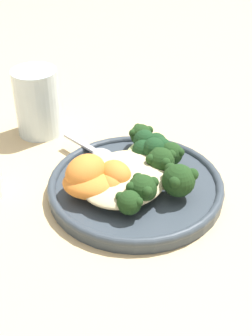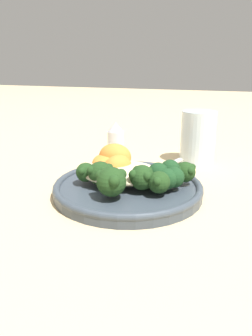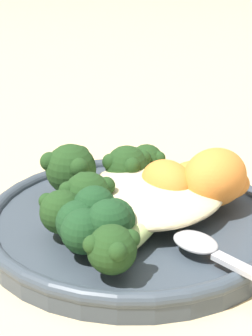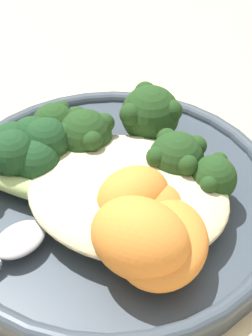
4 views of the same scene
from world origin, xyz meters
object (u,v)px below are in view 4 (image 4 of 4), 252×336
object	(u,v)px
quinoa_mound	(127,193)
kale_tuft	(28,148)
sweet_potato_chunk_1	(140,239)
sweet_potato_chunk_3	(161,242)
broccoli_stalk_2	(142,127)
plate	(110,202)
broccoli_stalk_1	(163,167)
broccoli_stalk_3	(87,147)
broccoli_stalk_4	(63,143)
spoon	(5,251)
sweet_potato_chunk_0	(133,197)
sweet_potato_chunk_2	(148,206)
broccoli_stalk_0	(185,187)

from	to	relation	value
quinoa_mound	kale_tuft	xyz separation A→B (m)	(0.08, -0.01, 0.01)
sweet_potato_chunk_1	sweet_potato_chunk_3	xyz separation A→B (m)	(-0.01, -0.01, -0.01)
sweet_potato_chunk_1	kale_tuft	distance (m)	0.12
broccoli_stalk_2	sweet_potato_chunk_1	world-z (taller)	sweet_potato_chunk_1
plate	broccoli_stalk_1	world-z (taller)	broccoli_stalk_1
broccoli_stalk_3	sweet_potato_chunk_1	world-z (taller)	sweet_potato_chunk_1
broccoli_stalk_4	kale_tuft	xyz separation A→B (m)	(0.02, 0.02, 0.00)
broccoli_stalk_2	sweet_potato_chunk_3	world-z (taller)	broccoli_stalk_2
plate	sweet_potato_chunk_1	world-z (taller)	sweet_potato_chunk_1
broccoli_stalk_4	spoon	bearing A→B (deg)	137.64
sweet_potato_chunk_0	quinoa_mound	bearing A→B (deg)	-48.86
broccoli_stalk_4	sweet_potato_chunk_0	size ratio (longest dim) A/B	1.76
sweet_potato_chunk_3	quinoa_mound	bearing A→B (deg)	-43.93
quinoa_mound	sweet_potato_chunk_3	world-z (taller)	sweet_potato_chunk_3
broccoli_stalk_4	spoon	xyz separation A→B (m)	(-0.01, 0.10, -0.01)
kale_tuft	sweet_potato_chunk_2	bearing A→B (deg)	169.97
sweet_potato_chunk_3	kale_tuft	bearing A→B (deg)	-20.60
broccoli_stalk_1	kale_tuft	world-z (taller)	same
sweet_potato_chunk_3	plate	bearing A→B (deg)	-38.64
quinoa_mound	sweet_potato_chunk_1	xyz separation A→B (m)	(-0.03, 0.04, 0.01)
sweet_potato_chunk_0	sweet_potato_chunk_3	bearing A→B (deg)	137.50
sweet_potato_chunk_2	kale_tuft	distance (m)	0.10
quinoa_mound	broccoli_stalk_4	size ratio (longest dim) A/B	1.55
sweet_potato_chunk_1	plate	bearing A→B (deg)	-50.57
sweet_potato_chunk_0	sweet_potato_chunk_1	size ratio (longest dim) A/B	0.81
kale_tuft	spoon	world-z (taller)	kale_tuft
sweet_potato_chunk_1	quinoa_mound	bearing A→B (deg)	-59.77
broccoli_stalk_1	sweet_potato_chunk_0	size ratio (longest dim) A/B	1.95
broccoli_stalk_2	broccoli_stalk_3	world-z (taller)	broccoli_stalk_2
spoon	quinoa_mound	bearing A→B (deg)	162.04
sweet_potato_chunk_0	broccoli_stalk_2	bearing A→B (deg)	-73.67
broccoli_stalk_4	sweet_potato_chunk_0	xyz separation A→B (m)	(-0.07, 0.04, 0.00)
broccoli_stalk_0	spoon	distance (m)	0.12
sweet_potato_chunk_3	broccoli_stalk_1	bearing A→B (deg)	-71.66
kale_tuft	spoon	bearing A→B (deg)	108.02
sweet_potato_chunk_2	sweet_potato_chunk_3	bearing A→B (deg)	124.56
broccoli_stalk_1	broccoli_stalk_3	xyz separation A→B (m)	(0.06, 0.00, 0.00)
plate	broccoli_stalk_2	bearing A→B (deg)	-93.95
broccoli_stalk_0	sweet_potato_chunk_0	world-z (taller)	sweet_potato_chunk_0
broccoli_stalk_0	broccoli_stalk_4	world-z (taller)	broccoli_stalk_4
broccoli_stalk_3	sweet_potato_chunk_2	bearing A→B (deg)	-152.59
sweet_potato_chunk_0	plate	bearing A→B (deg)	-33.47
quinoa_mound	sweet_potato_chunk_2	world-z (taller)	sweet_potato_chunk_2
broccoli_stalk_2	broccoli_stalk_0	bearing A→B (deg)	-130.48
broccoli_stalk_4	broccoli_stalk_1	bearing A→B (deg)	-136.87
kale_tuft	broccoli_stalk_1	bearing A→B (deg)	-168.82
quinoa_mound	spoon	xyz separation A→B (m)	(0.05, 0.07, -0.01)
sweet_potato_chunk_0	sweet_potato_chunk_3	size ratio (longest dim) A/B	0.70
sweet_potato_chunk_1	broccoli_stalk_4	bearing A→B (deg)	-39.49
kale_tuft	spoon	distance (m)	0.08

